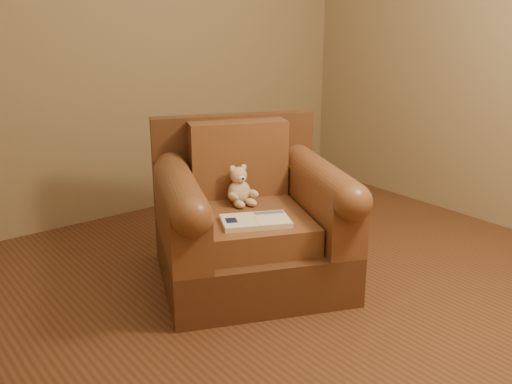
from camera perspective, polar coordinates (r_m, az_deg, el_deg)
floor at (r=2.89m, az=4.82°, el=-12.87°), size 4.00×4.00×0.00m
armchair at (r=3.19m, az=-0.73°, el=-2.92°), size 1.26×1.23×0.88m
teddy_bear at (r=3.21m, az=-1.61°, el=0.29°), size 0.16×0.19×0.23m
guidebook at (r=2.93m, az=-0.05°, el=-2.92°), size 0.40×0.34×0.03m
side_table at (r=3.62m, az=2.71°, el=-0.65°), size 0.43×0.43×0.60m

